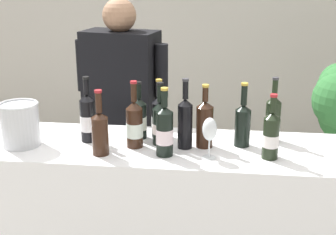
{
  "coord_description": "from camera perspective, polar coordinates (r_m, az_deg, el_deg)",
  "views": [
    {
      "loc": [
        0.4,
        -2.16,
        1.83
      ],
      "look_at": [
        0.14,
        0.0,
        1.12
      ],
      "focal_mm": 49.81,
      "sensor_mm": 36.0,
      "label": 1
    }
  ],
  "objects": [
    {
      "name": "wine_bottle_9",
      "position": [
        2.33,
        9.12,
        -0.69
      ],
      "size": [
        0.08,
        0.08,
        0.32
      ],
      "color": "black",
      "rests_on": "counter"
    },
    {
      "name": "wine_bottle_1",
      "position": [
        2.21,
        12.5,
        -2.12
      ],
      "size": [
        0.08,
        0.08,
        0.31
      ],
      "color": "black",
      "rests_on": "counter"
    },
    {
      "name": "wine_bottle_4",
      "position": [
        2.22,
        -8.32,
        -1.67
      ],
      "size": [
        0.08,
        0.08,
        0.32
      ],
      "color": "black",
      "rests_on": "counter"
    },
    {
      "name": "wine_bottle_3",
      "position": [
        2.3,
        -4.12,
        -0.83
      ],
      "size": [
        0.08,
        0.08,
        0.34
      ],
      "color": "black",
      "rests_on": "counter"
    },
    {
      "name": "wine_bottle_11",
      "position": [
        2.33,
        -0.96,
        -0.62
      ],
      "size": [
        0.08,
        0.08,
        0.32
      ],
      "color": "black",
      "rests_on": "counter"
    },
    {
      "name": "person_server",
      "position": [
        3.03,
        -5.52,
        -1.83
      ],
      "size": [
        0.6,
        0.33,
        1.65
      ],
      "color": "black",
      "rests_on": "ground_plane"
    },
    {
      "name": "ice_bucket",
      "position": [
        2.43,
        -17.65,
        -0.77
      ],
      "size": [
        0.2,
        0.2,
        0.22
      ],
      "color": "silver",
      "rests_on": "counter"
    },
    {
      "name": "wine_bottle_0",
      "position": [
        2.42,
        -3.54,
        -0.1
      ],
      "size": [
        0.08,
        0.08,
        0.3
      ],
      "color": "black",
      "rests_on": "counter"
    },
    {
      "name": "counter",
      "position": [
        2.58,
        -3.09,
        -13.42
      ],
      "size": [
        2.14,
        0.56,
        0.97
      ],
      "primitive_type": "cube",
      "color": "white",
      "rests_on": "ground_plane"
    },
    {
      "name": "wine_bottle_8",
      "position": [
        2.44,
        -1.08,
        0.18
      ],
      "size": [
        0.08,
        0.08,
        0.31
      ],
      "color": "black",
      "rests_on": "counter"
    },
    {
      "name": "wall_back",
      "position": [
        4.79,
        2.22,
        12.99
      ],
      "size": [
        8.0,
        0.1,
        2.8
      ],
      "primitive_type": "cube",
      "color": "beige",
      "rests_on": "ground_plane"
    },
    {
      "name": "wine_bottle_10",
      "position": [
        2.43,
        12.7,
        -0.1
      ],
      "size": [
        0.08,
        0.08,
        0.33
      ],
      "color": "black",
      "rests_on": "counter"
    },
    {
      "name": "wine_bottle_7",
      "position": [
        2.19,
        -0.42,
        -1.66
      ],
      "size": [
        0.08,
        0.08,
        0.33
      ],
      "color": "black",
      "rests_on": "counter"
    },
    {
      "name": "wine_glass",
      "position": [
        2.16,
        5.11,
        -1.64
      ],
      "size": [
        0.07,
        0.07,
        0.2
      ],
      "color": "silver",
      "rests_on": "counter"
    },
    {
      "name": "wine_bottle_5",
      "position": [
        2.3,
        4.51,
        -0.66
      ],
      "size": [
        0.08,
        0.08,
        0.32
      ],
      "color": "black",
      "rests_on": "counter"
    },
    {
      "name": "wine_bottle_2",
      "position": [
        2.4,
        -9.78,
        -0.05
      ],
      "size": [
        0.08,
        0.08,
        0.34
      ],
      "color": "black",
      "rests_on": "counter"
    },
    {
      "name": "wine_bottle_6",
      "position": [
        2.28,
        2.11,
        -0.5
      ],
      "size": [
        0.07,
        0.07,
        0.35
      ],
      "color": "black",
      "rests_on": "counter"
    }
  ]
}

